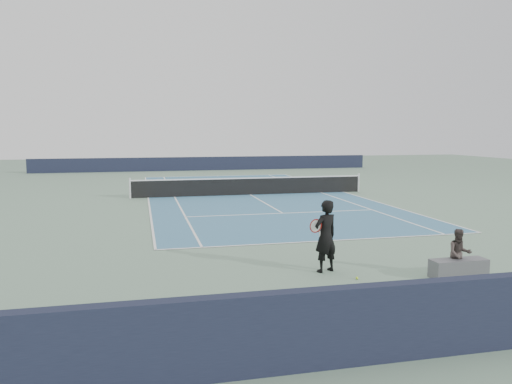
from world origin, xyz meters
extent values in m
plane|color=slate|center=(0.00, 0.00, 0.00)|extent=(80.00, 80.00, 0.00)
cube|color=teal|center=(0.00, 0.00, 0.01)|extent=(10.97, 23.77, 0.01)
cylinder|color=silver|center=(-6.40, 0.00, 0.54)|extent=(0.10, 0.10, 1.07)
cylinder|color=silver|center=(6.40, 0.00, 0.54)|extent=(0.10, 0.10, 1.07)
cube|color=black|center=(0.00, 0.00, 0.46)|extent=(12.80, 0.03, 0.90)
cube|color=white|center=(0.00, 0.00, 0.93)|extent=(12.80, 0.04, 0.06)
cube|color=black|center=(0.00, 17.88, 0.60)|extent=(30.00, 0.25, 1.20)
imported|color=black|center=(-1.44, -15.12, 0.90)|extent=(0.81, 0.69, 1.80)
torus|color=maroon|center=(-1.72, -15.17, 1.18)|extent=(0.34, 0.18, 0.36)
cylinder|color=white|center=(-1.72, -15.17, 1.18)|extent=(0.29, 0.14, 0.32)
cylinder|color=white|center=(-1.60, -15.14, 0.92)|extent=(0.08, 0.13, 0.27)
sphere|color=#BEE72F|center=(-0.94, -15.91, 0.03)|extent=(0.07, 0.07, 0.07)
cube|color=#535458|center=(1.49, -16.31, 0.22)|extent=(1.44, 0.82, 0.44)
imported|color=#433835|center=(1.49, -16.31, 0.58)|extent=(0.68, 0.60, 1.18)
camera|label=1|loc=(-5.86, -26.50, 3.48)|focal=35.00mm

